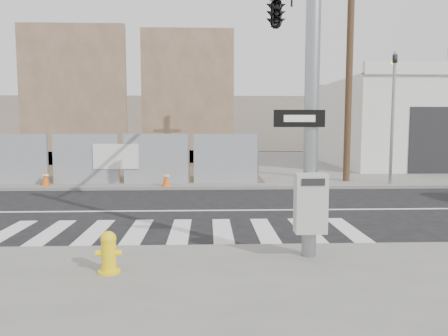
{
  "coord_description": "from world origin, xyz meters",
  "views": [
    {
      "loc": [
        0.65,
        -12.53,
        2.54
      ],
      "look_at": [
        1.07,
        -1.47,
        1.4
      ],
      "focal_mm": 35.0,
      "sensor_mm": 36.0,
      "label": 1
    }
  ],
  "objects_px": {
    "fire_hydrant": "(109,252)",
    "traffic_cone_d": "(166,178)",
    "signal_pole": "(285,28)",
    "traffic_cone_c": "(45,178)",
    "auto_shop": "(432,123)"
  },
  "relations": [
    {
      "from": "fire_hydrant",
      "to": "traffic_cone_d",
      "type": "xyz_separation_m",
      "value": [
        0.01,
        9.8,
        -0.03
      ]
    },
    {
      "from": "signal_pole",
      "to": "fire_hydrant",
      "type": "relative_size",
      "value": 10.2
    },
    {
      "from": "signal_pole",
      "to": "traffic_cone_d",
      "type": "relative_size",
      "value": 10.97
    },
    {
      "from": "traffic_cone_c",
      "to": "traffic_cone_d",
      "type": "height_order",
      "value": "same"
    },
    {
      "from": "fire_hydrant",
      "to": "auto_shop",
      "type": "bearing_deg",
      "value": 47.57
    },
    {
      "from": "auto_shop",
      "to": "fire_hydrant",
      "type": "distance_m",
      "value": 23.92
    },
    {
      "from": "signal_pole",
      "to": "traffic_cone_c",
      "type": "relative_size",
      "value": 10.97
    },
    {
      "from": "fire_hydrant",
      "to": "signal_pole",
      "type": "bearing_deg",
      "value": 42.17
    },
    {
      "from": "signal_pole",
      "to": "auto_shop",
      "type": "height_order",
      "value": "signal_pole"
    },
    {
      "from": "signal_pole",
      "to": "auto_shop",
      "type": "relative_size",
      "value": 0.58
    },
    {
      "from": "auto_shop",
      "to": "traffic_cone_d",
      "type": "height_order",
      "value": "auto_shop"
    },
    {
      "from": "fire_hydrant",
      "to": "traffic_cone_c",
      "type": "height_order",
      "value": "fire_hydrant"
    },
    {
      "from": "signal_pole",
      "to": "traffic_cone_d",
      "type": "xyz_separation_m",
      "value": [
        -3.44,
        6.27,
        -4.35
      ]
    },
    {
      "from": "fire_hydrant",
      "to": "traffic_cone_c",
      "type": "bearing_deg",
      "value": 111.29
    },
    {
      "from": "auto_shop",
      "to": "traffic_cone_d",
      "type": "relative_size",
      "value": 18.81
    }
  ]
}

